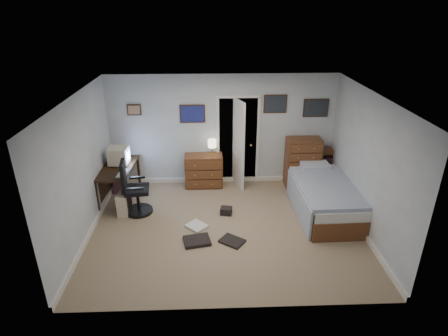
{
  "coord_description": "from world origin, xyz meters",
  "views": [
    {
      "loc": [
        -0.27,
        -5.93,
        3.92
      ],
      "look_at": [
        -0.03,
        0.3,
        1.1
      ],
      "focal_mm": 30.0,
      "sensor_mm": 36.0,
      "label": 1
    }
  ],
  "objects_px": {
    "computer_desk": "(114,175)",
    "bed": "(324,197)",
    "tall_dresser": "(302,162)",
    "low_dresser": "(204,171)",
    "office_chair": "(134,193)"
  },
  "relations": [
    {
      "from": "low_dresser",
      "to": "tall_dresser",
      "type": "relative_size",
      "value": 0.76
    },
    {
      "from": "low_dresser",
      "to": "bed",
      "type": "height_order",
      "value": "low_dresser"
    },
    {
      "from": "computer_desk",
      "to": "office_chair",
      "type": "height_order",
      "value": "office_chair"
    },
    {
      "from": "bed",
      "to": "tall_dresser",
      "type": "bearing_deg",
      "value": 97.11
    },
    {
      "from": "computer_desk",
      "to": "bed",
      "type": "xyz_separation_m",
      "value": [
        4.28,
        -0.64,
        -0.26
      ]
    },
    {
      "from": "low_dresser",
      "to": "bed",
      "type": "xyz_separation_m",
      "value": [
        2.42,
        -1.24,
        -0.05
      ]
    },
    {
      "from": "office_chair",
      "to": "low_dresser",
      "type": "xyz_separation_m",
      "value": [
        1.36,
        1.14,
        -0.06
      ]
    },
    {
      "from": "tall_dresser",
      "to": "bed",
      "type": "distance_m",
      "value": 1.25
    },
    {
      "from": "computer_desk",
      "to": "tall_dresser",
      "type": "relative_size",
      "value": 1.22
    },
    {
      "from": "office_chair",
      "to": "tall_dresser",
      "type": "bearing_deg",
      "value": 10.95
    },
    {
      "from": "low_dresser",
      "to": "bed",
      "type": "distance_m",
      "value": 2.71
    },
    {
      "from": "low_dresser",
      "to": "computer_desk",
      "type": "bearing_deg",
      "value": -163.97
    },
    {
      "from": "computer_desk",
      "to": "tall_dresser",
      "type": "bearing_deg",
      "value": 11.69
    },
    {
      "from": "low_dresser",
      "to": "tall_dresser",
      "type": "height_order",
      "value": "tall_dresser"
    },
    {
      "from": "office_chair",
      "to": "low_dresser",
      "type": "height_order",
      "value": "office_chair"
    }
  ]
}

